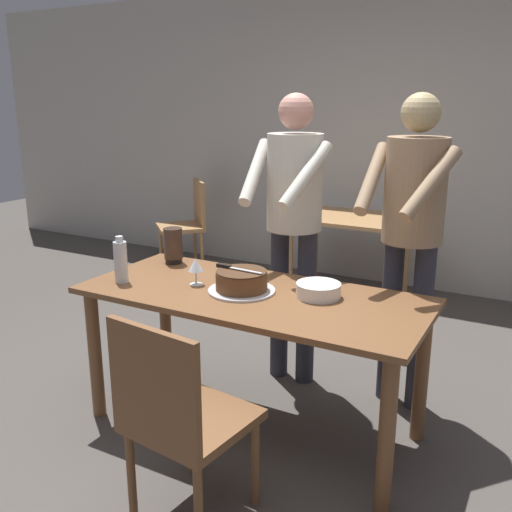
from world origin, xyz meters
The scene contains 14 objects.
ground_plane centered at (0.00, 0.00, 0.00)m, with size 14.00×14.00×0.00m, color #4C4742.
back_wall centered at (0.00, 2.82, 1.35)m, with size 10.00×0.12×2.70m, color #BCB7AD.
main_dining_table centered at (0.00, 0.00, 0.64)m, with size 1.75×0.76×0.75m.
cake_on_platter centered at (-0.05, -0.01, 0.80)m, with size 0.34×0.34×0.11m.
cake_knife centered at (-0.13, 0.00, 0.87)m, with size 0.27×0.04×0.02m.
plate_stack centered at (0.31, 0.10, 0.79)m, with size 0.22×0.22×0.07m.
wine_glass_near centered at (-0.32, -0.03, 0.85)m, with size 0.08×0.08×0.14m.
water_bottle centered at (-0.69, -0.18, 0.86)m, with size 0.07×0.07×0.25m.
hurricane_lamp centered at (-0.67, 0.25, 0.86)m, with size 0.11×0.11×0.21m.
person_cutting_cake centered at (-0.05, 0.59, 1.08)m, with size 0.47×0.56×1.72m.
person_standing_beside centered at (0.62, 0.62, 1.08)m, with size 0.46×0.57×1.72m.
chair_near_side centered at (0.09, -0.76, 0.49)m, with size 0.49×0.49×0.90m.
background_table centered at (-0.24, 2.12, 0.58)m, with size 1.00×0.70×0.74m.
background_chair_1 centered at (-2.01, 2.27, 0.49)m, with size 0.62×0.62×0.90m.
Camera 1 is at (1.30, -2.34, 1.68)m, focal length 39.78 mm.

